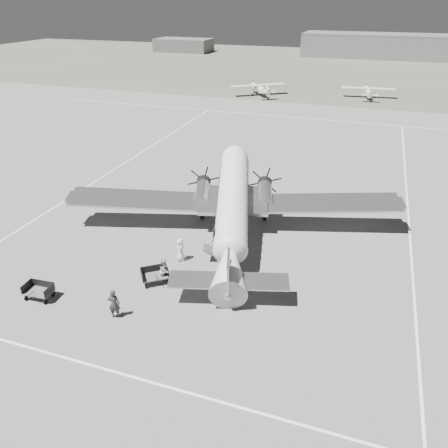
{
  "coord_description": "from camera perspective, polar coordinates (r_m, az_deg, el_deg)",
  "views": [
    {
      "loc": [
        7.82,
        -27.36,
        16.92
      ],
      "look_at": [
        -1.22,
        -0.97,
        2.2
      ],
      "focal_mm": 35.0,
      "sensor_mm": 36.0,
      "label": 1
    }
  ],
  "objects": [
    {
      "name": "ground",
      "position": [
        33.11,
        2.54,
        -2.95
      ],
      "size": [
        260.0,
        260.0,
        0.0
      ],
      "primitive_type": "plane",
      "color": "slate",
      "rests_on": "ground"
    },
    {
      "name": "passenger",
      "position": [
        31.18,
        -5.71,
        -3.34
      ],
      "size": [
        0.81,
        0.98,
        1.72
      ],
      "primitive_type": "imported",
      "rotation": [
        0.0,
        0.0,
        1.93
      ],
      "color": "silver",
      "rests_on": "ground"
    },
    {
      "name": "light_plane_right",
      "position": [
        87.3,
        18.27,
        16.01
      ],
      "size": [
        10.63,
        9.01,
        2.03
      ],
      "primitive_type": null,
      "rotation": [
        0.0,
        0.0,
        0.12
      ],
      "color": "silver",
      "rests_on": "ground"
    },
    {
      "name": "taxi_line_horizon",
      "position": [
        69.89,
        12.23,
        13.21
      ],
      "size": [
        90.0,
        0.15,
        0.01
      ],
      "primitive_type": "cube",
      "color": "white",
      "rests_on": "ground"
    },
    {
      "name": "taxi_line_right",
      "position": [
        32.44,
        23.42,
        -6.21
      ],
      "size": [
        0.15,
        80.0,
        0.01
      ],
      "primitive_type": "cube",
      "color": "white",
      "rests_on": "ground"
    },
    {
      "name": "light_plane_left",
      "position": [
        85.59,
        4.64,
        17.09
      ],
      "size": [
        13.65,
        13.18,
        2.2
      ],
      "primitive_type": null,
      "rotation": [
        0.0,
        0.0,
        0.62
      ],
      "color": "silver",
      "rests_on": "ground"
    },
    {
      "name": "hangar_main",
      "position": [
        148.01,
        19.05,
        21.17
      ],
      "size": [
        42.0,
        14.0,
        6.6
      ],
      "color": "slate",
      "rests_on": "ground"
    },
    {
      "name": "taxi_line_near",
      "position": [
        22.93,
        -8.2,
        -20.1
      ],
      "size": [
        60.0,
        0.15,
        0.01
      ],
      "primitive_type": "cube",
      "color": "white",
      "rests_on": "ground"
    },
    {
      "name": "baggage_cart_near",
      "position": [
        29.23,
        -9.01,
        -6.7
      ],
      "size": [
        2.27,
        2.16,
        1.05
      ],
      "primitive_type": null,
      "rotation": [
        0.0,
        0.0,
        0.65
      ],
      "color": "#525252",
      "rests_on": "ground"
    },
    {
      "name": "ramp_agent",
      "position": [
        29.02,
        -7.77,
        -6.03
      ],
      "size": [
        0.79,
        0.95,
        1.76
      ],
      "primitive_type": "imported",
      "rotation": [
        0.0,
        0.0,
        1.73
      ],
      "color": "#A8A8A6",
      "rests_on": "ground"
    },
    {
      "name": "grass_infield",
      "position": [
        123.77,
        15.98,
        18.98
      ],
      "size": [
        260.0,
        90.0,
        0.01
      ],
      "primitive_type": "cube",
      "color": "#5B584C",
      "rests_on": "ground"
    },
    {
      "name": "taxi_line_left",
      "position": [
        48.46,
        -14.83,
        6.45
      ],
      "size": [
        0.15,
        60.0,
        0.01
      ],
      "primitive_type": "cube",
      "color": "white",
      "rests_on": "ground"
    },
    {
      "name": "shed_secondary",
      "position": [
        156.32,
        -5.29,
        22.24
      ],
      "size": [
        18.0,
        10.0,
        4.0
      ],
      "primitive_type": "cube",
      "color": "#525252",
      "rests_on": "ground"
    },
    {
      "name": "baggage_cart_far",
      "position": [
        29.85,
        -23.05,
        -8.11
      ],
      "size": [
        1.88,
        1.38,
        1.02
      ],
      "primitive_type": null,
      "rotation": [
        0.0,
        0.0,
        0.06
      ],
      "color": "#525252",
      "rests_on": "ground"
    },
    {
      "name": "dc3_airliner",
      "position": [
        33.07,
        1.12,
        2.09
      ],
      "size": [
        31.06,
        25.46,
        5.12
      ],
      "primitive_type": null,
      "rotation": [
        0.0,
        0.0,
        0.28
      ],
      "color": "#BBBBBE",
      "rests_on": "ground"
    },
    {
      "name": "ground_crew",
      "position": [
        26.6,
        -14.17,
        -10.07
      ],
      "size": [
        0.81,
        0.65,
        1.92
      ],
      "primitive_type": "imported",
      "rotation": [
        0.0,
        0.0,
        3.46
      ],
      "color": "#2C2C2C",
      "rests_on": "ground"
    }
  ]
}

